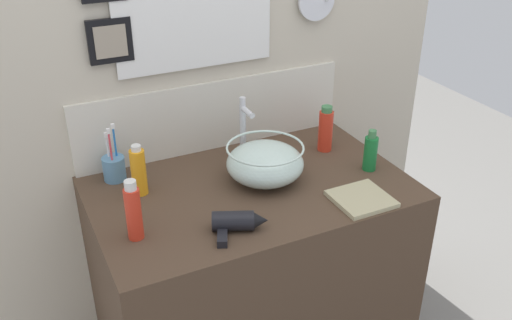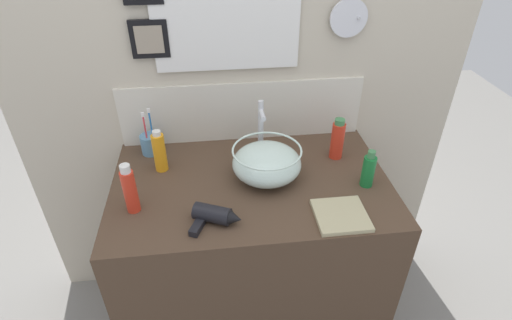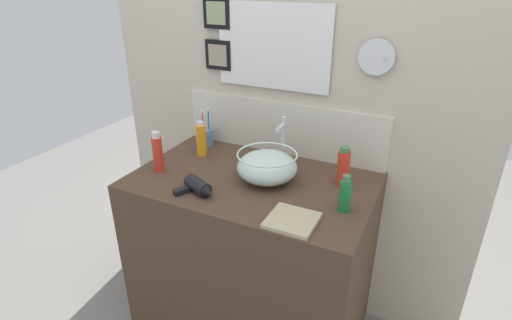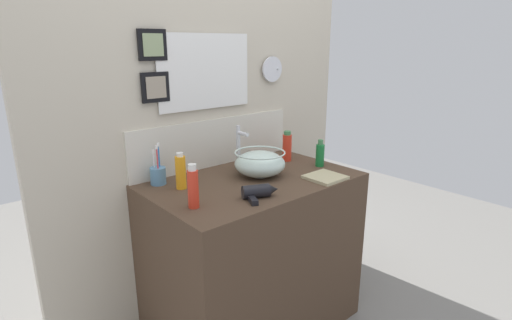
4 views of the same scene
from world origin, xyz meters
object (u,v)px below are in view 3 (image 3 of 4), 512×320
Objects in this scene: glass_bowl_sink at (267,166)px; lotion_bottle at (158,153)px; hair_drier at (198,187)px; toothbrush_cup at (206,136)px; soap_dispenser at (345,195)px; hand_towel at (292,220)px; spray_bottle at (201,139)px; shampoo_bottle at (343,167)px; faucet at (283,139)px.

glass_bowl_sink is 0.51m from lotion_bottle.
toothbrush_cup is at bearing 118.95° from hair_drier.
soap_dispenser is at bearing -14.14° from glass_bowl_sink.
lotion_bottle is 0.74m from hand_towel.
soap_dispenser is at bearing -14.22° from spray_bottle.
lotion_bottle reaches higher than glass_bowl_sink.
hair_drier is 0.31m from lotion_bottle.
shampoo_bottle is (0.78, -0.13, 0.04)m from toothbrush_cup.
faucet reaches higher than spray_bottle.
shampoo_bottle is (0.31, 0.11, 0.02)m from glass_bowl_sink.
hair_drier is 0.53m from toothbrush_cup.
soap_dispenser is 0.86× the size of spray_bottle.
shampoo_bottle is at bearing -11.75° from faucet.
lotion_bottle is at bearing -148.22° from faucet.
shampoo_bottle reaches higher than hand_towel.
faucet is 1.26× the size of lotion_bottle.
hair_drier is 0.60m from soap_dispenser.
glass_bowl_sink is at bearing -14.28° from spray_bottle.
hair_drier is 1.05× the size of shampoo_bottle.
glass_bowl_sink is 0.43m from spray_bottle.
toothbrush_cup is at bearing 170.80° from shampoo_bottle.
lotion_bottle is at bearing 160.94° from hair_drier.
shampoo_bottle is at bearing 76.63° from hand_towel.
faucet is 0.42m from spray_bottle.
glass_bowl_sink is 0.32m from hair_drier.
toothbrush_cup is 0.90m from soap_dispenser.
lotion_bottle reaches higher than spray_bottle.
soap_dispenser is (0.58, 0.14, 0.04)m from hair_drier.
hand_towel is at bearing -49.23° from glass_bowl_sink.
glass_bowl_sink is 1.38× the size of lotion_bottle.
hair_drier is at bearing -19.06° from lotion_bottle.
soap_dispenser is at bearing -21.33° from toothbrush_cup.
faucet is at bearing -7.48° from toothbrush_cup.
toothbrush_cup is 1.15× the size of hand_towel.
toothbrush_cup is at bearing 144.48° from hand_towel.
lotion_bottle is at bearing -177.40° from soap_dispenser.
hair_drier is 1.22× the size of soap_dispenser.
lotion_bottle is (-0.03, -0.37, 0.04)m from toothbrush_cup.
spray_bottle is 0.74m from hand_towel.
glass_bowl_sink is 1.49× the size of shampoo_bottle.
hair_drier reaches higher than hand_towel.
spray_bottle is at bearing 150.22° from hand_towel.
soap_dispenser is (0.84, -0.33, 0.02)m from toothbrush_cup.
toothbrush_cup reaches higher than hair_drier.
hand_towel is (-0.09, -0.37, -0.08)m from shampoo_bottle.
spray_bottle is (-0.41, 0.11, 0.02)m from glass_bowl_sink.
glass_bowl_sink is 0.35m from hand_towel.
lotion_bottle reaches higher than hair_drier.
glass_bowl_sink is at bearing -26.61° from toothbrush_cup.
shampoo_bottle is (0.81, 0.24, -0.01)m from lotion_bottle.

